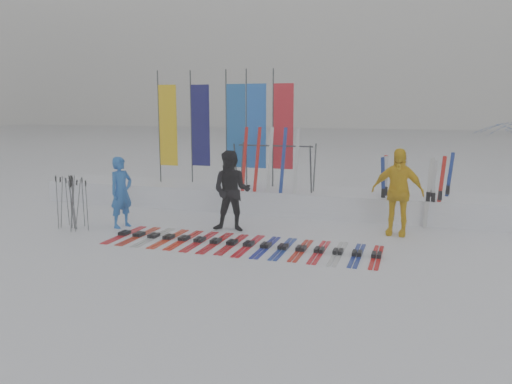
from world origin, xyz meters
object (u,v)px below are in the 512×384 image
(ski_rack, at_px, (275,161))
(person_yellow, at_px, (397,192))
(ski_row, at_px, (240,244))
(person_blue, at_px, (121,192))
(person_black, at_px, (232,191))

(ski_rack, bearing_deg, person_yellow, -23.46)
(ski_row, bearing_deg, ski_rack, 93.35)
(person_blue, relative_size, person_yellow, 0.87)
(ski_rack, bearing_deg, person_black, -100.60)
(person_black, xyz_separation_m, ski_rack, (0.40, 2.15, 0.47))
(person_yellow, height_order, ski_rack, person_yellow)
(person_blue, distance_m, ski_rack, 3.98)
(person_yellow, bearing_deg, ski_rack, 163.29)
(person_yellow, bearing_deg, person_blue, -161.85)
(person_blue, distance_m, person_yellow, 6.24)
(person_blue, bearing_deg, ski_row, -83.27)
(person_blue, bearing_deg, person_black, -61.86)
(person_yellow, relative_size, ski_rack, 0.93)
(person_black, distance_m, ski_rack, 2.24)
(person_black, relative_size, ski_rack, 0.89)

